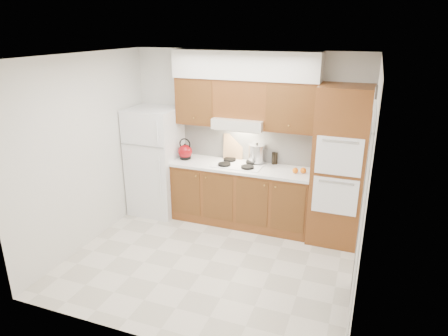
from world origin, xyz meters
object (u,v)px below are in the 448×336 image
object	(u,v)px
fridge	(156,161)
stock_pot	(257,153)
kettle	(185,152)
oven_cabinet	(339,167)

from	to	relation	value
fridge	stock_pot	xyz separation A→B (m)	(1.62, 0.24, 0.24)
kettle	oven_cabinet	bearing A→B (deg)	-5.74
oven_cabinet	stock_pot	size ratio (longest dim) A/B	8.55
kettle	stock_pot	bearing A→B (deg)	4.20
fridge	oven_cabinet	bearing A→B (deg)	0.70
oven_cabinet	stock_pot	xyz separation A→B (m)	(-1.23, 0.20, -0.00)
oven_cabinet	kettle	size ratio (longest dim) A/B	9.84
fridge	oven_cabinet	xyz separation A→B (m)	(2.85, 0.03, 0.24)
fridge	kettle	bearing A→B (deg)	5.74
oven_cabinet	kettle	xyz separation A→B (m)	(-2.34, 0.02, -0.04)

